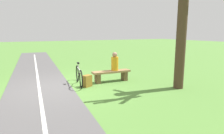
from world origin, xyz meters
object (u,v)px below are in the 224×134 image
object	(u,v)px
person_seated	(115,62)
backpack	(87,81)
tree_mid_field	(183,30)
bicycle	(79,76)
bench	(111,74)

from	to	relation	value
person_seated	backpack	bearing A→B (deg)	14.06
backpack	tree_mid_field	world-z (taller)	tree_mid_field
bicycle	backpack	size ratio (longest dim) A/B	3.89
person_seated	tree_mid_field	xyz separation A→B (m)	(-1.70, 2.05, 1.33)
bench	backpack	xyz separation A→B (m)	(1.20, 0.28, -0.10)
backpack	tree_mid_field	size ratio (longest dim) A/B	0.09
bicycle	tree_mid_field	xyz separation A→B (m)	(-3.23, 2.21, 1.79)
bench	person_seated	xyz separation A→B (m)	(-0.16, 0.01, 0.50)
person_seated	bench	bearing A→B (deg)	-0.00
bench	bicycle	size ratio (longest dim) A/B	0.95
bench	backpack	world-z (taller)	bench
person_seated	bicycle	distance (m)	1.61
bench	person_seated	bearing A→B (deg)	180.00
person_seated	backpack	distance (m)	1.51
person_seated	bicycle	xyz separation A→B (m)	(1.53, -0.16, -0.45)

